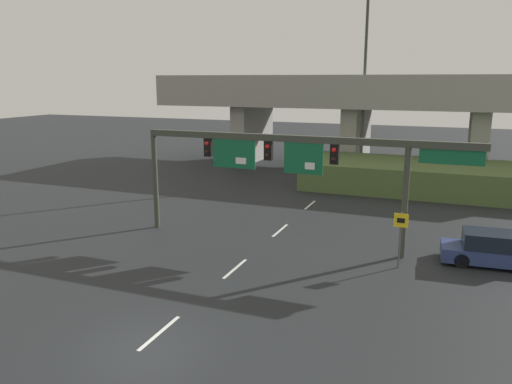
{
  "coord_description": "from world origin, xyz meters",
  "views": [
    {
      "loc": [
        8.33,
        -11.64,
        8.01
      ],
      "look_at": [
        0.0,
        9.39,
        2.89
      ],
      "focal_mm": 35.0,
      "sensor_mm": 36.0,
      "label": 1
    }
  ],
  "objects_px": {
    "parked_sedan_near_right": "(493,250)",
    "speed_limit_sign": "(400,232)",
    "highway_light_pole_near": "(364,79)",
    "signal_gantry": "(289,156)"
  },
  "relations": [
    {
      "from": "parked_sedan_near_right",
      "to": "speed_limit_sign",
      "type": "bearing_deg",
      "value": -156.78
    },
    {
      "from": "highway_light_pole_near",
      "to": "signal_gantry",
      "type": "bearing_deg",
      "value": -90.45
    },
    {
      "from": "highway_light_pole_near",
      "to": "parked_sedan_near_right",
      "type": "distance_m",
      "value": 22.33
    },
    {
      "from": "speed_limit_sign",
      "to": "parked_sedan_near_right",
      "type": "height_order",
      "value": "speed_limit_sign"
    },
    {
      "from": "signal_gantry",
      "to": "speed_limit_sign",
      "type": "relative_size",
      "value": 6.6
    },
    {
      "from": "signal_gantry",
      "to": "parked_sedan_near_right",
      "type": "relative_size",
      "value": 3.67
    },
    {
      "from": "signal_gantry",
      "to": "speed_limit_sign",
      "type": "xyz_separation_m",
      "value": [
        5.52,
        -1.4,
        -2.8
      ]
    },
    {
      "from": "speed_limit_sign",
      "to": "parked_sedan_near_right",
      "type": "bearing_deg",
      "value": 26.9
    },
    {
      "from": "signal_gantry",
      "to": "parked_sedan_near_right",
      "type": "height_order",
      "value": "signal_gantry"
    },
    {
      "from": "signal_gantry",
      "to": "highway_light_pole_near",
      "type": "distance_m",
      "value": 19.83
    }
  ]
}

